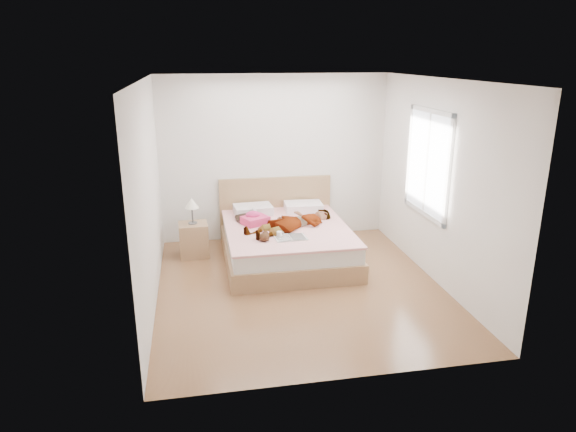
# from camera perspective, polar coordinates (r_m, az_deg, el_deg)

# --- Properties ---
(ground) EXTENTS (4.00, 4.00, 0.00)m
(ground) POSITION_cam_1_polar(r_m,az_deg,el_deg) (6.69, 1.34, -7.89)
(ground) COLOR #552E1A
(ground) RESTS_ON ground
(woman) EXTENTS (1.56, 1.22, 0.20)m
(woman) POSITION_cam_1_polar(r_m,az_deg,el_deg) (7.33, 0.51, -0.43)
(woman) COLOR white
(woman) RESTS_ON bed
(hair) EXTENTS (0.44, 0.54, 0.08)m
(hair) POSITION_cam_1_polar(r_m,az_deg,el_deg) (7.69, -4.30, -0.09)
(hair) COLOR black
(hair) RESTS_ON bed
(phone) EXTENTS (0.08, 0.09, 0.05)m
(phone) POSITION_cam_1_polar(r_m,az_deg,el_deg) (7.62, -3.76, 0.71)
(phone) COLOR silver
(phone) RESTS_ON bed
(room_shell) EXTENTS (4.00, 4.00, 4.00)m
(room_shell) POSITION_cam_1_polar(r_m,az_deg,el_deg) (7.05, 15.26, 5.68)
(room_shell) COLOR white
(room_shell) RESTS_ON ground
(bed) EXTENTS (1.80, 2.08, 1.00)m
(bed) POSITION_cam_1_polar(r_m,az_deg,el_deg) (7.52, -0.26, -2.67)
(bed) COLOR #8D6341
(bed) RESTS_ON ground
(towel) EXTENTS (0.44, 0.41, 0.19)m
(towel) POSITION_cam_1_polar(r_m,az_deg,el_deg) (7.47, -3.72, -0.33)
(towel) COLOR #F0417B
(towel) RESTS_ON bed
(magazine) EXTENTS (0.44, 0.31, 0.03)m
(magazine) POSITION_cam_1_polar(r_m,az_deg,el_deg) (6.90, 0.28, -2.41)
(magazine) COLOR white
(magazine) RESTS_ON bed
(coffee_mug) EXTENTS (0.11, 0.09, 0.09)m
(coffee_mug) POSITION_cam_1_polar(r_m,az_deg,el_deg) (6.92, -0.94, -2.06)
(coffee_mug) COLOR white
(coffee_mug) RESTS_ON bed
(plush_toy) EXTENTS (0.17, 0.23, 0.11)m
(plush_toy) POSITION_cam_1_polar(r_m,az_deg,el_deg) (6.80, -2.61, -2.27)
(plush_toy) COLOR black
(plush_toy) RESTS_ON bed
(nightstand) EXTENTS (0.43, 0.39, 0.89)m
(nightstand) POSITION_cam_1_polar(r_m,az_deg,el_deg) (7.70, -10.44, -2.32)
(nightstand) COLOR brown
(nightstand) RESTS_ON ground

